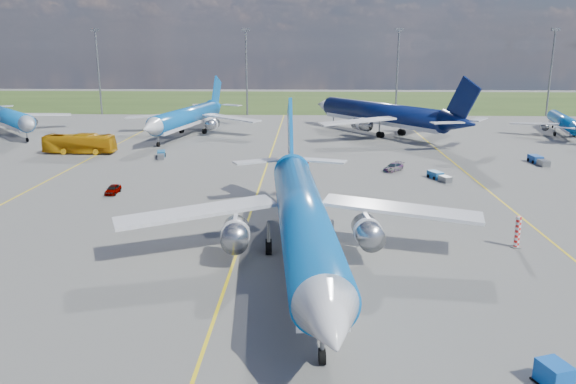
{
  "coord_description": "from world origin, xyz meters",
  "views": [
    {
      "loc": [
        6.33,
        -42.25,
        18.36
      ],
      "look_at": [
        4.44,
        12.48,
        4.0
      ],
      "focal_mm": 35.0,
      "sensor_mm": 36.0,
      "label": 1
    }
  ],
  "objects_px": {
    "bg_jet_ne": "(562,135)",
    "main_airliner": "(303,265)",
    "bg_jet_nnw": "(188,135)",
    "bg_jet_n": "(380,134)",
    "bg_jet_nw": "(9,134)",
    "apron_bus": "(79,144)",
    "uld_container": "(554,374)",
    "service_car_c": "(393,167)",
    "warning_post": "(518,232)",
    "baggage_tug_e": "(538,160)",
    "service_car_a": "(113,189)",
    "baggage_tug_c": "(161,155)",
    "service_car_b": "(296,160)",
    "baggage_tug_w": "(439,176)"
  },
  "relations": [
    {
      "from": "service_car_a",
      "to": "baggage_tug_w",
      "type": "bearing_deg",
      "value": 12.27
    },
    {
      "from": "bg_jet_nnw",
      "to": "bg_jet_n",
      "type": "height_order",
      "value": "bg_jet_n"
    },
    {
      "from": "uld_container",
      "to": "service_car_b",
      "type": "relative_size",
      "value": 0.4
    },
    {
      "from": "bg_jet_nnw",
      "to": "service_car_c",
      "type": "bearing_deg",
      "value": -30.19
    },
    {
      "from": "service_car_b",
      "to": "warning_post",
      "type": "bearing_deg",
      "value": -160.96
    },
    {
      "from": "main_airliner",
      "to": "service_car_b",
      "type": "xyz_separation_m",
      "value": [
        -1.49,
        42.49,
        0.6
      ]
    },
    {
      "from": "baggage_tug_c",
      "to": "service_car_b",
      "type": "bearing_deg",
      "value": -24.0
    },
    {
      "from": "main_airliner",
      "to": "bg_jet_nw",
      "type": "bearing_deg",
      "value": 126.68
    },
    {
      "from": "bg_jet_n",
      "to": "service_car_b",
      "type": "xyz_separation_m",
      "value": [
        -17.3,
        -31.21,
        0.6
      ]
    },
    {
      "from": "bg_jet_nnw",
      "to": "bg_jet_n",
      "type": "distance_m",
      "value": 40.71
    },
    {
      "from": "bg_jet_nw",
      "to": "uld_container",
      "type": "bearing_deg",
      "value": -90.83
    },
    {
      "from": "bg_jet_nw",
      "to": "apron_bus",
      "type": "relative_size",
      "value": 3.21
    },
    {
      "from": "bg_jet_nnw",
      "to": "baggage_tug_w",
      "type": "distance_m",
      "value": 58.37
    },
    {
      "from": "bg_jet_n",
      "to": "bg_jet_ne",
      "type": "bearing_deg",
      "value": 145.97
    },
    {
      "from": "service_car_a",
      "to": "baggage_tug_c",
      "type": "bearing_deg",
      "value": 89.98
    },
    {
      "from": "warning_post",
      "to": "main_airliner",
      "type": "distance_m",
      "value": 20.66
    },
    {
      "from": "warning_post",
      "to": "apron_bus",
      "type": "relative_size",
      "value": 0.24
    },
    {
      "from": "uld_container",
      "to": "bg_jet_nw",
      "type": "bearing_deg",
      "value": 111.88
    },
    {
      "from": "baggage_tug_e",
      "to": "service_car_b",
      "type": "bearing_deg",
      "value": 177.94
    },
    {
      "from": "warning_post",
      "to": "bg_jet_ne",
      "type": "xyz_separation_m",
      "value": [
        34.29,
        69.56,
        -1.5
      ]
    },
    {
      "from": "baggage_tug_w",
      "to": "baggage_tug_c",
      "type": "distance_m",
      "value": 45.64
    },
    {
      "from": "bg_jet_nnw",
      "to": "apron_bus",
      "type": "height_order",
      "value": "bg_jet_nnw"
    },
    {
      "from": "uld_container",
      "to": "service_car_c",
      "type": "distance_m",
      "value": 55.15
    },
    {
      "from": "bg_jet_ne",
      "to": "service_car_b",
      "type": "height_order",
      "value": "bg_jet_ne"
    },
    {
      "from": "bg_jet_ne",
      "to": "main_airliner",
      "type": "distance_m",
      "value": 92.29
    },
    {
      "from": "warning_post",
      "to": "service_car_c",
      "type": "height_order",
      "value": "warning_post"
    },
    {
      "from": "main_airliner",
      "to": "baggage_tug_c",
      "type": "bearing_deg",
      "value": 112.47
    },
    {
      "from": "uld_container",
      "to": "warning_post",
      "type": "bearing_deg",
      "value": 56.01
    },
    {
      "from": "bg_jet_ne",
      "to": "baggage_tug_e",
      "type": "distance_m",
      "value": 35.0
    },
    {
      "from": "bg_jet_ne",
      "to": "baggage_tug_e",
      "type": "bearing_deg",
      "value": 72.94
    },
    {
      "from": "apron_bus",
      "to": "baggage_tug_e",
      "type": "relative_size",
      "value": 2.36
    },
    {
      "from": "service_car_a",
      "to": "baggage_tug_c",
      "type": "distance_m",
      "value": 23.94
    },
    {
      "from": "uld_container",
      "to": "baggage_tug_w",
      "type": "relative_size",
      "value": 0.37
    },
    {
      "from": "bg_jet_n",
      "to": "apron_bus",
      "type": "relative_size",
      "value": 3.92
    },
    {
      "from": "bg_jet_n",
      "to": "main_airliner",
      "type": "xyz_separation_m",
      "value": [
        -15.82,
        -73.7,
        0.0
      ]
    },
    {
      "from": "apron_bus",
      "to": "bg_jet_ne",
      "type": "bearing_deg",
      "value": -74.27
    },
    {
      "from": "main_airliner",
      "to": "uld_container",
      "type": "relative_size",
      "value": 26.91
    },
    {
      "from": "bg_jet_ne",
      "to": "uld_container",
      "type": "distance_m",
      "value": 100.22
    },
    {
      "from": "service_car_a",
      "to": "service_car_b",
      "type": "height_order",
      "value": "service_car_b"
    },
    {
      "from": "main_airliner",
      "to": "baggage_tug_c",
      "type": "relative_size",
      "value": 10.22
    },
    {
      "from": "bg_jet_nnw",
      "to": "main_airliner",
      "type": "relative_size",
      "value": 0.91
    },
    {
      "from": "warning_post",
      "to": "bg_jet_ne",
      "type": "height_order",
      "value": "bg_jet_ne"
    },
    {
      "from": "service_car_a",
      "to": "baggage_tug_c",
      "type": "relative_size",
      "value": 0.75
    },
    {
      "from": "bg_jet_n",
      "to": "main_airliner",
      "type": "relative_size",
      "value": 1.05
    },
    {
      "from": "apron_bus",
      "to": "bg_jet_nw",
      "type": "bearing_deg",
      "value": 49.35
    },
    {
      "from": "bg_jet_ne",
      "to": "apron_bus",
      "type": "height_order",
      "value": "bg_jet_ne"
    },
    {
      "from": "bg_jet_nw",
      "to": "bg_jet_n",
      "type": "height_order",
      "value": "bg_jet_n"
    },
    {
      "from": "bg_jet_nw",
      "to": "baggage_tug_e",
      "type": "height_order",
      "value": "bg_jet_nw"
    },
    {
      "from": "service_car_c",
      "to": "baggage_tug_c",
      "type": "xyz_separation_m",
      "value": [
        -37.67,
        9.19,
        -0.13
      ]
    },
    {
      "from": "baggage_tug_e",
      "to": "service_car_a",
      "type": "bearing_deg",
      "value": -165.73
    }
  ]
}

